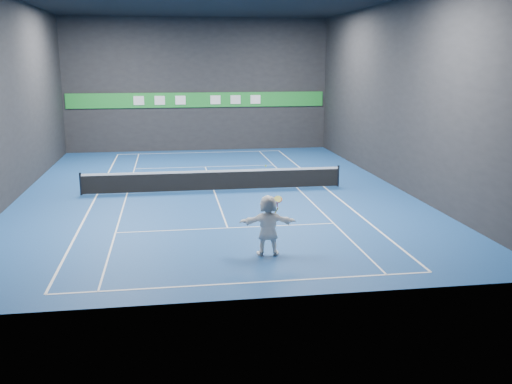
{
  "coord_description": "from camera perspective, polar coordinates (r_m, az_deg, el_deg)",
  "views": [
    {
      "loc": [
        -2.06,
        -26.84,
        6.11
      ],
      "look_at": [
        0.98,
        -7.05,
        1.5
      ],
      "focal_mm": 40.0,
      "sensor_mm": 36.0,
      "label": 1
    }
  ],
  "objects": [
    {
      "name": "sponsor_banner",
      "position": [
        39.92,
        -5.82,
        9.15
      ],
      "size": [
        17.64,
        0.11,
        1.0
      ],
      "color": "#1E8C2F",
      "rests_on": "wall_back"
    },
    {
      "name": "wall_back",
      "position": [
        39.93,
        -5.86,
        10.58
      ],
      "size": [
        18.0,
        0.1,
        9.0
      ],
      "primitive_type": "cube",
      "color": "black",
      "rests_on": "ground"
    },
    {
      "name": "center_service_line",
      "position": [
        27.61,
        -4.23,
        0.15
      ],
      "size": [
        0.06,
        12.8,
        0.01
      ],
      "primitive_type": "cube",
      "color": "white",
      "rests_on": "ground"
    },
    {
      "name": "wall_front",
      "position": [
        14.09,
        -0.26,
        6.4
      ],
      "size": [
        18.0,
        0.1,
        9.0
      ],
      "primitive_type": "cube",
      "color": "black",
      "rests_on": "ground"
    },
    {
      "name": "service_line_far",
      "position": [
        33.86,
        -5.1,
        2.52
      ],
      "size": [
        8.23,
        0.06,
        0.01
      ],
      "primitive_type": "cube",
      "color": "white",
      "rests_on": "ground"
    },
    {
      "name": "wall_left",
      "position": [
        27.77,
        -23.46,
        8.59
      ],
      "size": [
        0.1,
        26.0,
        9.0
      ],
      "primitive_type": "cube",
      "color": "black",
      "rests_on": "ground"
    },
    {
      "name": "tennis_ball",
      "position": [
        17.93,
        0.98,
        2.62
      ],
      "size": [
        0.06,
        0.06,
        0.06
      ],
      "primitive_type": "sphere",
      "color": "#C5EA27",
      "rests_on": "player"
    },
    {
      "name": "wall_right",
      "position": [
        29.08,
        13.83,
        9.42
      ],
      "size": [
        0.1,
        26.0,
        9.0
      ],
      "primitive_type": "cube",
      "color": "black",
      "rests_on": "ground"
    },
    {
      "name": "sideline_singles_left",
      "position": [
        27.61,
        -12.76,
        -0.14
      ],
      "size": [
        0.06,
        23.78,
        0.01
      ],
      "primitive_type": "cube",
      "color": "white",
      "rests_on": "ground"
    },
    {
      "name": "tennis_net",
      "position": [
        27.49,
        -4.25,
        1.24
      ],
      "size": [
        12.5,
        0.1,
        1.07
      ],
      "color": "black",
      "rests_on": "ground"
    },
    {
      "name": "baseline_near",
      "position": [
        16.28,
        -0.83,
        -9.07
      ],
      "size": [
        10.98,
        0.08,
        0.01
      ],
      "primitive_type": "cube",
      "color": "white",
      "rests_on": "ground"
    },
    {
      "name": "sideline_singles_right",
      "position": [
        28.21,
        4.12,
        0.43
      ],
      "size": [
        0.06,
        23.78,
        0.01
      ],
      "primitive_type": "cube",
      "color": "white",
      "rests_on": "ground"
    },
    {
      "name": "sideline_doubles_right",
      "position": [
        28.55,
        6.82,
        0.52
      ],
      "size": [
        0.08,
        23.78,
        0.01
      ],
      "primitive_type": "cube",
      "color": "white",
      "rests_on": "ground"
    },
    {
      "name": "service_line_near",
      "position": [
        21.44,
        -2.85,
        -3.61
      ],
      "size": [
        8.23,
        0.06,
        0.01
      ],
      "primitive_type": "cube",
      "color": "white",
      "rests_on": "ground"
    },
    {
      "name": "player",
      "position": [
        18.25,
        1.22,
        -3.33
      ],
      "size": [
        1.88,
        0.74,
        1.98
      ],
      "primitive_type": "imported",
      "rotation": [
        0.0,
        0.0,
        3.06
      ],
      "color": "white",
      "rests_on": "ground"
    },
    {
      "name": "baseline_far",
      "position": [
        39.27,
        -5.63,
        3.95
      ],
      "size": [
        10.98,
        0.08,
        0.01
      ],
      "primitive_type": "cube",
      "color": "white",
      "rests_on": "ground"
    },
    {
      "name": "tennis_racket",
      "position": [
        18.15,
        2.14,
        -0.92
      ],
      "size": [
        0.43,
        0.38,
        0.59
      ],
      "color": "#AC1219",
      "rests_on": "player"
    },
    {
      "name": "sideline_doubles_left",
      "position": [
        27.74,
        -15.61,
        -0.24
      ],
      "size": [
        0.08,
        23.78,
        0.01
      ],
      "primitive_type": "cube",
      "color": "white",
      "rests_on": "ground"
    },
    {
      "name": "ground",
      "position": [
        27.61,
        -4.23,
        0.14
      ],
      "size": [
        26.0,
        26.0,
        0.0
      ],
      "primitive_type": "plane",
      "color": "navy",
      "rests_on": "ground"
    }
  ]
}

